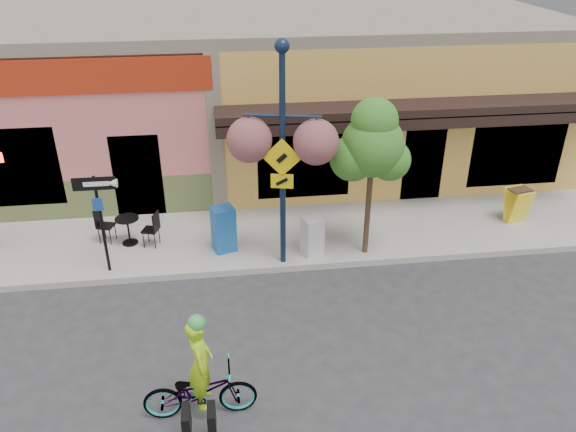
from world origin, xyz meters
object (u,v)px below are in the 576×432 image
(cyclist_rider, at_px, (202,376))
(bicycle, at_px, (200,391))
(lamp_post, at_px, (283,160))
(newspaper_box_grey, at_px, (312,236))
(newspaper_box_blue, at_px, (224,229))
(street_tree, at_px, (370,179))
(one_way_sign, at_px, (102,225))
(building, at_px, (246,88))

(cyclist_rider, bearing_deg, bicycle, 89.95)
(lamp_post, bearing_deg, newspaper_box_grey, 32.28)
(newspaper_box_blue, relative_size, street_tree, 0.29)
(cyclist_rider, xyz_separation_m, one_way_sign, (-2.06, 4.15, 0.48))
(building, bearing_deg, newspaper_box_grey, -81.10)
(cyclist_rider, bearing_deg, lamp_post, -23.32)
(newspaper_box_grey, relative_size, street_tree, 0.25)
(cyclist_rider, relative_size, street_tree, 0.43)
(building, height_order, cyclist_rider, building)
(one_way_sign, relative_size, newspaper_box_blue, 2.08)
(one_way_sign, bearing_deg, newspaper_box_grey, 2.09)
(newspaper_box_grey, bearing_deg, street_tree, -24.63)
(lamp_post, relative_size, one_way_sign, 2.17)
(building, height_order, one_way_sign, building)
(street_tree, bearing_deg, one_way_sign, -179.59)
(building, distance_m, newspaper_box_blue, 6.37)
(bicycle, xyz_separation_m, newspaper_box_grey, (2.47, 4.28, 0.14))
(building, bearing_deg, cyclist_rider, -97.40)
(bicycle, height_order, newspaper_box_blue, newspaper_box_blue)
(bicycle, bearing_deg, newspaper_box_grey, -30.11)
(cyclist_rider, xyz_separation_m, street_tree, (3.64, 4.19, 1.19))
(lamp_post, height_order, street_tree, lamp_post)
(newspaper_box_blue, height_order, newspaper_box_grey, newspaper_box_blue)
(lamp_post, xyz_separation_m, street_tree, (1.91, 0.16, -0.60))
(one_way_sign, bearing_deg, newspaper_box_blue, 12.79)
(building, xyz_separation_m, newspaper_box_grey, (1.02, -6.52, -1.65))
(cyclist_rider, height_order, street_tree, street_tree)
(bicycle, bearing_deg, lamp_post, -23.91)
(newspaper_box_blue, bearing_deg, street_tree, -26.86)
(one_way_sign, xyz_separation_m, street_tree, (5.70, 0.04, 0.71))
(bicycle, relative_size, newspaper_box_grey, 1.95)
(cyclist_rider, distance_m, newspaper_box_blue, 4.72)
(bicycle, xyz_separation_m, newspaper_box_blue, (0.50, 4.70, 0.23))
(street_tree, bearing_deg, lamp_post, -175.18)
(newspaper_box_blue, bearing_deg, newspaper_box_grey, -29.85)
(bicycle, distance_m, newspaper_box_grey, 4.94)
(cyclist_rider, height_order, newspaper_box_grey, cyclist_rider)
(newspaper_box_blue, distance_m, street_tree, 3.48)
(building, xyz_separation_m, bicycle, (-1.45, -10.80, -1.79))
(bicycle, xyz_separation_m, cyclist_rider, (0.05, 0.00, 0.32))
(one_way_sign, xyz_separation_m, newspaper_box_grey, (4.48, 0.13, -0.66))
(newspaper_box_blue, xyz_separation_m, street_tree, (3.19, -0.51, 1.29))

